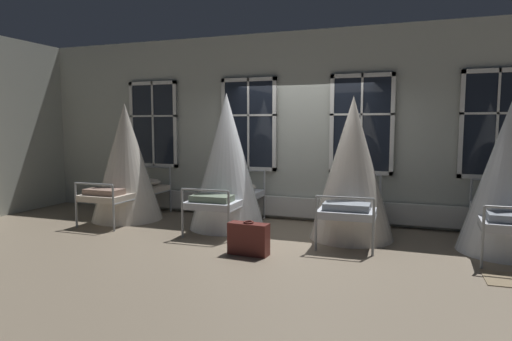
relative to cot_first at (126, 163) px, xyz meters
The scene contains 8 objects.
ground 3.31m from the cot_first, ahead, with size 21.91×21.91×0.00m, color gray.
back_wall_with_windows 3.39m from the cot_first, 19.41° to the left, with size 11.26×0.10×3.47m, color #B2B7AD.
window_bank 3.28m from the cot_first, 17.43° to the left, with size 7.43×0.10×2.59m.
cot_first is the anchor object (origin of this frame).
cot_second 2.05m from the cot_first, ahead, with size 1.30×1.84×2.31m.
cot_third 4.17m from the cot_first, ahead, with size 1.30×1.85×2.22m.
cot_fourth 6.32m from the cot_first, ahead, with size 1.30×1.84×2.18m.
suitcase_dark 3.40m from the cot_first, 25.10° to the right, with size 0.57×0.24×0.47m.
Camera 1 is at (1.98, -6.95, 1.77)m, focal length 31.29 mm.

